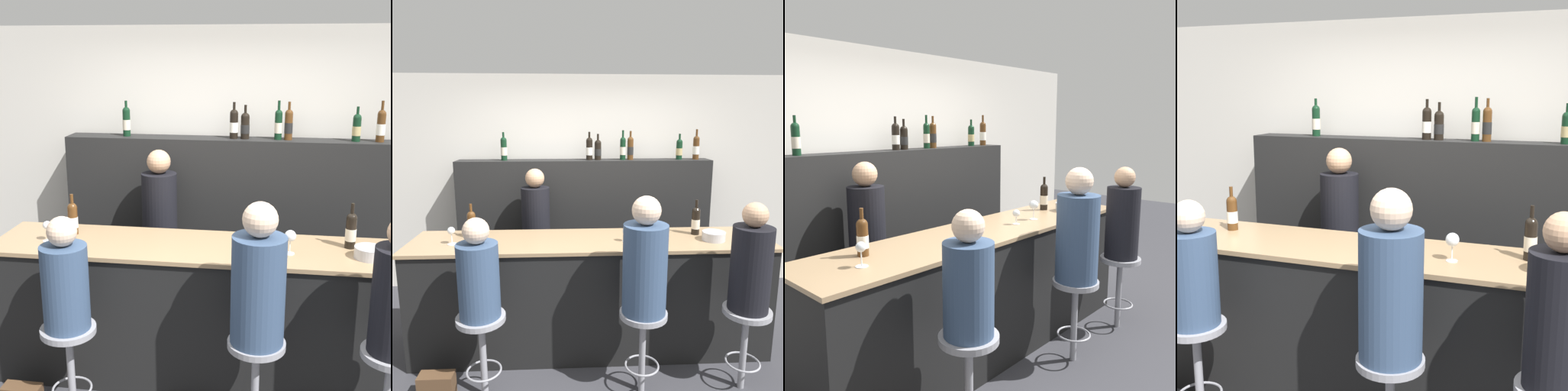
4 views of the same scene
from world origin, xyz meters
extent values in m
plane|color=#333338|center=(0.00, 0.00, 0.00)|extent=(16.00, 16.00, 0.00)
cube|color=beige|center=(0.00, 1.77, 1.30)|extent=(6.40, 0.05, 2.60)
cube|color=black|center=(0.00, 0.32, 0.50)|extent=(3.11, 0.64, 1.01)
cube|color=#997A56|center=(0.00, 0.32, 1.02)|extent=(3.15, 0.68, 0.03)
cube|color=black|center=(0.00, 1.54, 0.81)|extent=(2.96, 0.28, 1.61)
cylinder|color=#4C2D14|center=(-1.06, 0.43, 1.14)|extent=(0.07, 0.07, 0.21)
cylinder|color=white|center=(-1.06, 0.43, 1.13)|extent=(0.08, 0.08, 0.08)
sphere|color=#4C2D14|center=(-1.06, 0.43, 1.24)|extent=(0.07, 0.07, 0.07)
cylinder|color=#4C2D14|center=(-1.06, 0.43, 1.30)|extent=(0.02, 0.02, 0.09)
cylinder|color=black|center=(0.97, 0.43, 1.15)|extent=(0.07, 0.07, 0.22)
cylinder|color=beige|center=(0.97, 0.43, 1.14)|extent=(0.08, 0.08, 0.09)
sphere|color=black|center=(0.97, 0.43, 1.26)|extent=(0.07, 0.07, 0.07)
cylinder|color=black|center=(0.97, 0.43, 1.32)|extent=(0.02, 0.02, 0.09)
cylinder|color=black|center=(-0.93, 1.54, 1.73)|extent=(0.07, 0.07, 0.23)
cylinder|color=beige|center=(-0.93, 1.54, 1.72)|extent=(0.07, 0.07, 0.09)
sphere|color=black|center=(-0.93, 1.54, 1.84)|extent=(0.07, 0.07, 0.07)
cylinder|color=black|center=(-0.93, 1.54, 1.90)|extent=(0.02, 0.02, 0.08)
cylinder|color=black|center=(0.05, 1.54, 1.73)|extent=(0.07, 0.07, 0.22)
cylinder|color=white|center=(0.05, 1.54, 1.71)|extent=(0.08, 0.08, 0.09)
sphere|color=black|center=(0.05, 1.54, 1.84)|extent=(0.07, 0.07, 0.07)
cylinder|color=black|center=(0.05, 1.54, 1.89)|extent=(0.02, 0.02, 0.09)
cylinder|color=black|center=(0.15, 1.54, 1.71)|extent=(0.08, 0.08, 0.19)
cylinder|color=black|center=(0.15, 1.54, 1.70)|extent=(0.08, 0.08, 0.08)
sphere|color=black|center=(0.15, 1.54, 1.81)|extent=(0.08, 0.08, 0.08)
cylinder|color=black|center=(0.15, 1.54, 1.87)|extent=(0.02, 0.02, 0.09)
cylinder|color=black|center=(0.44, 1.54, 1.73)|extent=(0.07, 0.07, 0.23)
cylinder|color=beige|center=(0.44, 1.54, 1.72)|extent=(0.07, 0.07, 0.09)
sphere|color=black|center=(0.44, 1.54, 1.84)|extent=(0.07, 0.07, 0.07)
cylinder|color=black|center=(0.44, 1.54, 1.91)|extent=(0.02, 0.02, 0.10)
cylinder|color=#4C2D14|center=(0.53, 1.54, 1.73)|extent=(0.07, 0.07, 0.23)
cylinder|color=black|center=(0.53, 1.54, 1.72)|extent=(0.07, 0.07, 0.09)
sphere|color=#4C2D14|center=(0.53, 1.54, 1.84)|extent=(0.07, 0.07, 0.07)
cylinder|color=#4C2D14|center=(0.53, 1.54, 1.90)|extent=(0.02, 0.02, 0.09)
cylinder|color=black|center=(1.11, 1.54, 1.71)|extent=(0.07, 0.07, 0.20)
cylinder|color=tan|center=(1.11, 1.54, 1.70)|extent=(0.07, 0.07, 0.08)
sphere|color=black|center=(1.11, 1.54, 1.82)|extent=(0.07, 0.07, 0.07)
cylinder|color=black|center=(1.11, 1.54, 1.87)|extent=(0.02, 0.02, 0.08)
cylinder|color=#4C2D14|center=(1.31, 1.54, 1.73)|extent=(0.07, 0.07, 0.24)
cylinder|color=white|center=(1.31, 1.54, 1.72)|extent=(0.07, 0.07, 0.10)
sphere|color=#4C2D14|center=(1.31, 1.54, 1.85)|extent=(0.07, 0.07, 0.07)
cylinder|color=#4C2D14|center=(1.31, 1.54, 1.92)|extent=(0.02, 0.02, 0.10)
cylinder|color=silver|center=(-1.18, 0.25, 1.04)|extent=(0.07, 0.07, 0.00)
cylinder|color=silver|center=(-1.18, 0.25, 1.09)|extent=(0.01, 0.01, 0.09)
sphere|color=silver|center=(-1.18, 0.25, 1.16)|extent=(0.06, 0.06, 0.06)
cylinder|color=silver|center=(0.30, 0.25, 1.04)|extent=(0.06, 0.06, 0.00)
cylinder|color=silver|center=(0.30, 0.25, 1.07)|extent=(0.01, 0.01, 0.06)
sphere|color=silver|center=(0.30, 0.25, 1.13)|extent=(0.06, 0.06, 0.06)
cylinder|color=silver|center=(0.55, 0.25, 1.04)|extent=(0.07, 0.07, 0.00)
cylinder|color=silver|center=(0.55, 0.25, 1.09)|extent=(0.01, 0.01, 0.09)
sphere|color=silver|center=(0.55, 0.25, 1.17)|extent=(0.08, 0.08, 0.08)
cylinder|color=#B7B7BC|center=(1.07, 0.24, 1.08)|extent=(0.20, 0.20, 0.08)
cylinder|color=gray|center=(-0.84, -0.30, 0.31)|extent=(0.05, 0.05, 0.63)
torus|color=gray|center=(-0.84, -0.30, 0.22)|extent=(0.27, 0.27, 0.02)
cylinder|color=gray|center=(-0.84, -0.30, 0.65)|extent=(0.36, 0.36, 0.04)
cylinder|color=#334766|center=(-0.84, -0.30, 0.94)|extent=(0.29, 0.29, 0.55)
sphere|color=beige|center=(-0.84, -0.30, 1.31)|extent=(0.19, 0.19, 0.19)
cylinder|color=gray|center=(0.36, -0.30, 0.31)|extent=(0.05, 0.05, 0.63)
torus|color=gray|center=(0.36, -0.30, 0.22)|extent=(0.27, 0.27, 0.02)
cylinder|color=gray|center=(0.36, -0.30, 0.65)|extent=(0.36, 0.36, 0.04)
cylinder|color=#334766|center=(0.36, -0.30, 1.00)|extent=(0.33, 0.33, 0.67)
sphere|color=beige|center=(0.36, -0.30, 1.45)|extent=(0.21, 0.21, 0.21)
cylinder|color=gray|center=(1.15, -0.30, 0.31)|extent=(0.05, 0.05, 0.63)
torus|color=gray|center=(1.15, -0.30, 0.22)|extent=(0.27, 0.27, 0.02)
cylinder|color=gray|center=(1.15, -0.30, 0.65)|extent=(0.36, 0.36, 0.04)
cylinder|color=black|center=(1.15, -0.30, 0.99)|extent=(0.29, 0.29, 0.64)
sphere|color=tan|center=(1.15, -0.30, 1.40)|extent=(0.18, 0.18, 0.18)
cylinder|color=black|center=(-0.55, 1.16, 0.68)|extent=(0.31, 0.31, 1.36)
sphere|color=tan|center=(-0.55, 1.16, 1.46)|extent=(0.20, 0.20, 0.20)
cube|color=#513823|center=(-1.20, -0.30, 0.10)|extent=(0.26, 0.12, 0.20)
camera|label=1|loc=(0.42, -3.28, 2.39)|focal=50.00mm
camera|label=2|loc=(-0.20, -2.89, 2.07)|focal=35.00mm
camera|label=3|loc=(-2.53, -1.93, 1.87)|focal=40.00mm
camera|label=4|loc=(1.15, -2.74, 2.02)|focal=50.00mm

